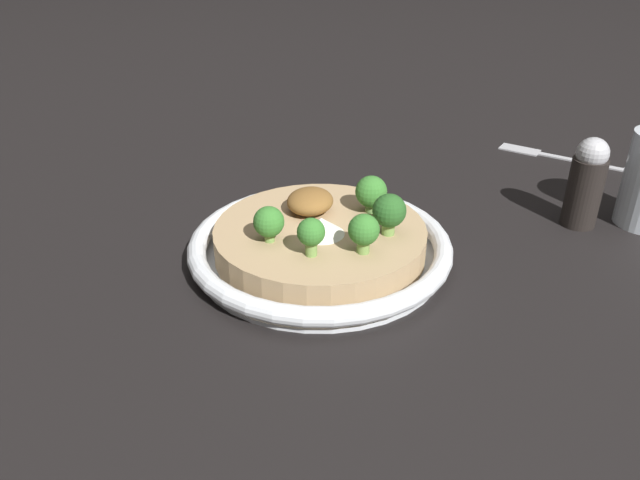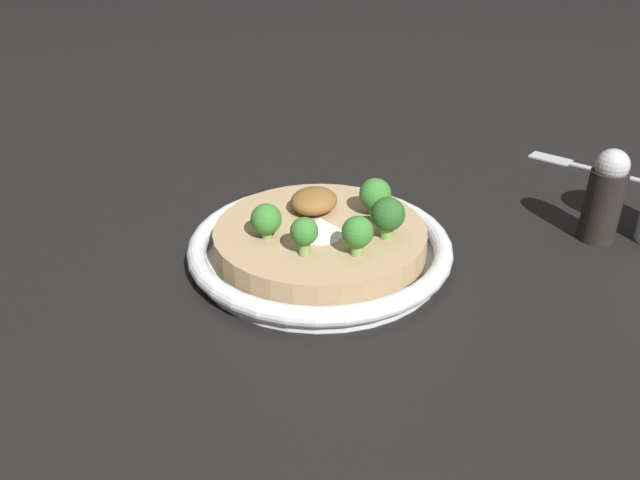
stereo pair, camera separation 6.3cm
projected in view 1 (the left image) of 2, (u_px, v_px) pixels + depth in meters
The scene contains 11 objects.
ground_plane at pixel (320, 260), 0.64m from camera, with size 6.00×6.00×0.00m, color black.
risotto_bowl at pixel (320, 245), 0.63m from camera, with size 0.27×0.27×0.04m.
cheese_sprinkle at pixel (321, 226), 0.61m from camera, with size 0.05×0.05×0.02m.
crispy_onion_garnish at pixel (310, 201), 0.65m from camera, with size 0.05×0.05×0.02m.
broccoli_right at pixel (371, 192), 0.64m from camera, with size 0.03×0.03×0.04m.
broccoli_back_left at pixel (269, 222), 0.59m from camera, with size 0.03×0.03×0.04m.
broccoli_front_right at pixel (389, 212), 0.60m from camera, with size 0.03×0.03×0.04m.
broccoli_left at pixel (311, 234), 0.56m from camera, with size 0.03×0.03×0.04m.
broccoli_front_left at pixel (364, 231), 0.57m from camera, with size 0.03×0.03×0.04m.
fork_utensil at pixel (550, 155), 0.89m from camera, with size 0.07×0.18×0.00m.
pepper_shaker at pixel (586, 182), 0.68m from camera, with size 0.04×0.04×0.10m.
Camera 1 is at (-0.52, -0.16, 0.33)m, focal length 35.00 mm.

